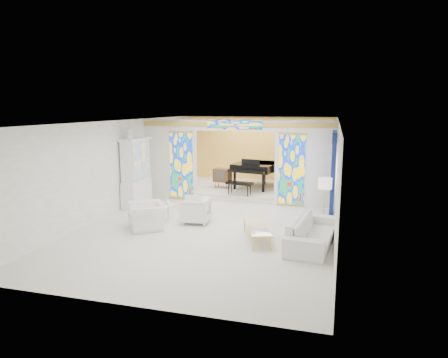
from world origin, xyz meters
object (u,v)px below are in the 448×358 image
(armchair_right, at_px, (195,210))
(grand_piano, at_px, (261,167))
(china_cabinet, at_px, (136,173))
(armchair_left, at_px, (147,216))
(coffee_table, at_px, (257,227))
(sofa, at_px, (312,232))
(tv_console, at_px, (222,175))

(armchair_right, xyz_separation_m, grand_piano, (1.07, 5.02, 0.62))
(china_cabinet, xyz_separation_m, armchair_left, (1.55, -2.34, -0.81))
(coffee_table, bearing_deg, sofa, -1.83)
(grand_piano, bearing_deg, armchair_right, -90.96)
(china_cabinet, distance_m, armchair_left, 2.92)
(china_cabinet, distance_m, sofa, 6.74)
(armchair_left, distance_m, coffee_table, 3.23)
(coffee_table, bearing_deg, tv_console, 114.04)
(armchair_right, bearing_deg, tv_console, 178.19)
(armchair_right, xyz_separation_m, coffee_table, (2.08, -1.08, -0.04))
(armchair_left, bearing_deg, tv_console, 136.51)
(armchair_left, height_order, tv_console, tv_console)
(armchair_left, distance_m, armchair_right, 1.44)
(armchair_left, xyz_separation_m, coffee_table, (3.22, -0.20, -0.01))
(sofa, xyz_separation_m, grand_piano, (-2.41, 6.14, 0.65))
(china_cabinet, relative_size, tv_console, 3.50)
(coffee_table, bearing_deg, armchair_left, 176.43)
(china_cabinet, xyz_separation_m, armchair_right, (2.69, -1.47, -0.78))
(grand_piano, bearing_deg, sofa, -57.50)
(china_cabinet, distance_m, grand_piano, 5.17)
(china_cabinet, relative_size, coffee_table, 1.54)
(coffee_table, relative_size, tv_console, 2.28)
(coffee_table, xyz_separation_m, tv_console, (-2.49, 5.57, 0.34))
(armchair_left, relative_size, armchair_right, 1.29)
(armchair_left, relative_size, sofa, 0.45)
(armchair_left, distance_m, tv_console, 5.43)
(armchair_right, height_order, sofa, armchair_right)
(tv_console, bearing_deg, coffee_table, -56.84)
(armchair_left, xyz_separation_m, grand_piano, (2.21, 5.90, 0.65))
(sofa, bearing_deg, armchair_right, 78.69)
(china_cabinet, height_order, tv_console, china_cabinet)
(armchair_left, xyz_separation_m, armchair_right, (1.14, 0.88, 0.03))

